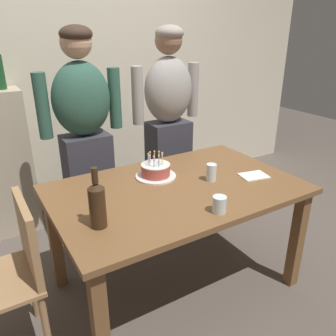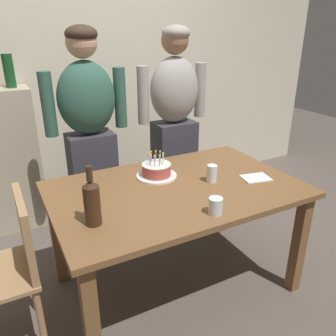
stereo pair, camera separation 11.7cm
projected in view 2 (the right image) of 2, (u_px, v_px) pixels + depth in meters
ground_plane at (175, 283)px, 2.36m from camera, size 10.00×10.00×0.00m
back_wall at (95, 67)px, 3.13m from camera, size 5.20×0.10×2.60m
dining_table at (176, 201)px, 2.11m from camera, size 1.50×0.96×0.74m
birthday_cake at (157, 171)px, 2.20m from camera, size 0.26×0.26×0.17m
water_glass_near at (215, 206)px, 1.76m from camera, size 0.07×0.07×0.09m
water_glass_far at (212, 173)px, 2.13m from camera, size 0.06×0.06×0.11m
wine_bottle at (92, 202)px, 1.64m from camera, size 0.08×0.08×0.31m
napkin_stack at (256, 178)px, 2.19m from camera, size 0.20×0.16×0.01m
person_man_bearded at (90, 140)px, 2.51m from camera, size 0.61×0.27×1.66m
person_woman_cardigan at (174, 127)px, 2.81m from camera, size 0.61×0.27×1.66m
dining_chair at (10, 263)px, 1.76m from camera, size 0.42×0.42×0.87m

